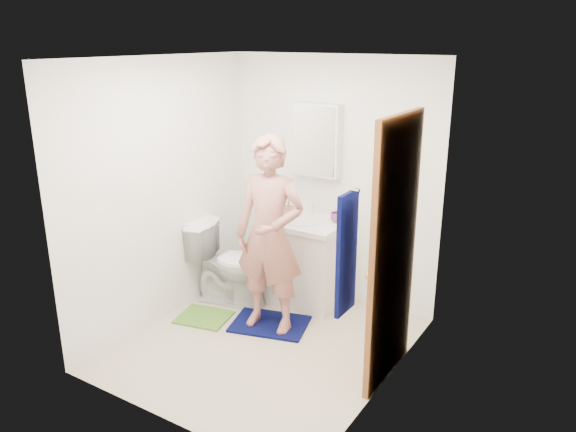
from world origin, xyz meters
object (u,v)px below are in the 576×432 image
object	(u,v)px
towel	(347,254)
toilet	(232,263)
toothbrush_cup	(336,217)
man	(270,235)
vanity_cabinet	(304,263)
medicine_cabinet	(317,140)
soap_dispenser	(289,210)

from	to	relation	value
towel	toilet	xyz separation A→B (m)	(-1.77, 1.09, -0.84)
toilet	toothbrush_cup	bearing A→B (deg)	-71.96
towel	man	distance (m)	1.46
toilet	man	xyz separation A→B (m)	(0.62, -0.25, 0.49)
vanity_cabinet	toilet	bearing A→B (deg)	-145.66
medicine_cabinet	soap_dispenser	xyz separation A→B (m)	(-0.15, -0.26, -0.66)
toothbrush_cup	medicine_cabinet	bearing A→B (deg)	160.08
vanity_cabinet	medicine_cabinet	distance (m)	1.22
medicine_cabinet	toothbrush_cup	world-z (taller)	medicine_cabinet
medicine_cabinet	towel	xyz separation A→B (m)	(1.18, -1.71, -0.35)
toilet	toothbrush_cup	distance (m)	1.13
toilet	soap_dispenser	world-z (taller)	soap_dispenser
toothbrush_cup	man	bearing A→B (deg)	-108.05
medicine_cabinet	toilet	distance (m)	1.46
toothbrush_cup	man	world-z (taller)	man
soap_dispenser	man	xyz separation A→B (m)	(0.19, -0.61, -0.04)
towel	toilet	bearing A→B (deg)	148.42
vanity_cabinet	soap_dispenser	world-z (taller)	soap_dispenser
vanity_cabinet	toilet	distance (m)	0.71
toilet	soap_dispenser	xyz separation A→B (m)	(0.43, 0.36, 0.53)
toothbrush_cup	toilet	bearing A→B (deg)	-149.21
vanity_cabinet	toothbrush_cup	size ratio (longest dim) A/B	6.72
towel	soap_dispenser	distance (m)	1.99
soap_dispenser	man	size ratio (longest dim) A/B	0.11
vanity_cabinet	man	bearing A→B (deg)	-86.78
soap_dispenser	toothbrush_cup	size ratio (longest dim) A/B	1.56
medicine_cabinet	toilet	world-z (taller)	medicine_cabinet
vanity_cabinet	toothbrush_cup	bearing A→B (deg)	22.72
vanity_cabinet	soap_dispenser	size ratio (longest dim) A/B	4.32
vanity_cabinet	toilet	size ratio (longest dim) A/B	0.97
vanity_cabinet	towel	size ratio (longest dim) A/B	1.00
toilet	man	world-z (taller)	man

